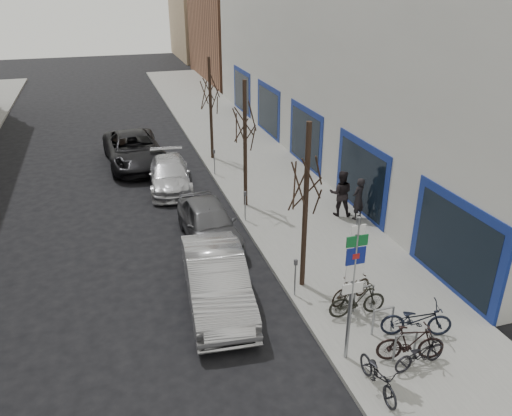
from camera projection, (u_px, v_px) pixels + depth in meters
ground at (258, 381)px, 12.40m from camera, size 120.00×120.00×0.00m
sidewalk_east at (287, 201)px, 22.25m from camera, size 5.00×70.00×0.15m
commercial_building at (455, 56)px, 28.74m from camera, size 20.00×32.00×10.00m
brick_building_far at (262, 35)px, 48.88m from camera, size 12.00×14.00×8.00m
tan_building_far at (228, 18)px, 61.79m from camera, size 13.00×12.00×9.00m
highway_sign_pole at (353, 282)px, 12.01m from camera, size 0.55×0.10×4.20m
bike_rack at (383, 317)px, 13.67m from camera, size 0.66×2.26×0.83m
tree_near at (307, 169)px, 14.41m from camera, size 1.80×1.80×5.50m
tree_mid at (245, 115)px, 20.04m from camera, size 1.80×1.80×5.50m
tree_far at (210, 85)px, 25.67m from camera, size 1.80×1.80×5.50m
meter_front at (295, 274)px, 15.20m from camera, size 0.10×0.08×1.27m
meter_mid at (245, 203)px, 19.96m from camera, size 0.10×0.08×1.27m
meter_back at (214, 160)px, 24.72m from camera, size 0.10×0.08×1.27m
bike_near_left at (379, 373)px, 11.74m from camera, size 0.51×1.68×1.02m
bike_near_right at (411, 343)px, 12.68m from camera, size 1.86×0.97×1.08m
bike_mid_curb at (417, 317)px, 13.56m from camera, size 2.03×1.16×1.19m
bike_mid_inner at (357, 300)px, 14.38m from camera, size 1.78×0.62×1.07m
bike_far_curb at (420, 351)px, 12.48m from camera, size 1.60×0.68×0.95m
bike_far_inner at (351, 288)px, 15.01m from camera, size 1.69×0.99×0.98m
parked_car_front at (217, 281)px, 15.01m from camera, size 2.18×5.16×1.65m
parked_car_mid at (209, 222)px, 18.74m from camera, size 1.97×4.60×1.55m
parked_car_back at (170, 174)px, 23.54m from camera, size 2.29×4.83×1.36m
lane_car at (134, 150)px, 26.40m from camera, size 3.18×6.24×1.69m
pedestrian_near at (358, 199)px, 20.09m from camera, size 0.76×0.67×1.75m
pedestrian_far at (341, 193)px, 20.36m from camera, size 0.86×0.74×1.96m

